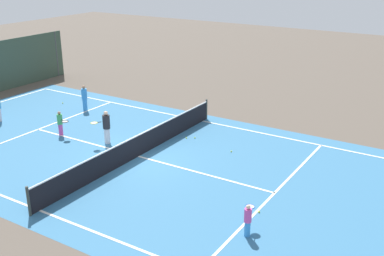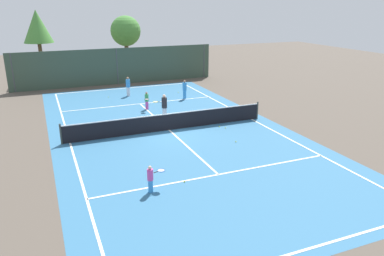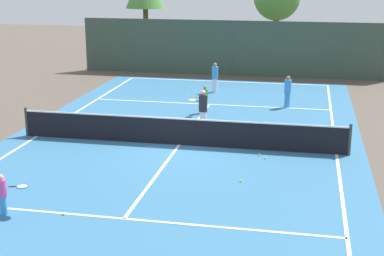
# 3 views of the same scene
# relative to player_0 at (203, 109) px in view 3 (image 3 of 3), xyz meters

# --- Properties ---
(ground_plane) EXTENTS (80.00, 80.00, 0.00)m
(ground_plane) POSITION_rel_player_0_xyz_m (-0.45, -2.19, -0.82)
(ground_plane) COLOR brown
(court_surface) EXTENTS (13.00, 25.00, 0.01)m
(court_surface) POSITION_rel_player_0_xyz_m (-0.45, -2.19, -0.82)
(court_surface) COLOR teal
(court_surface) RESTS_ON ground_plane
(tennis_net) EXTENTS (11.90, 0.10, 1.10)m
(tennis_net) POSITION_rel_player_0_xyz_m (-0.45, -2.19, -0.31)
(tennis_net) COLOR #333833
(tennis_net) RESTS_ON ground_plane
(perimeter_fence) EXTENTS (18.00, 0.12, 3.20)m
(perimeter_fence) POSITION_rel_player_0_xyz_m (-0.45, 11.81, 0.78)
(perimeter_fence) COLOR #384C3D
(perimeter_fence) RESTS_ON ground_plane
(player_0) EXTENTS (0.87, 0.71, 1.58)m
(player_0) POSITION_rel_player_0_xyz_m (0.00, 0.00, 0.00)
(player_0) COLOR silver
(player_0) RESTS_ON ground_plane
(player_1) EXTENTS (0.31, 0.31, 1.45)m
(player_1) POSITION_rel_player_0_xyz_m (3.10, 4.38, -0.08)
(player_1) COLOR #388CD8
(player_1) RESTS_ON ground_plane
(player_2) EXTENTS (0.47, 0.84, 1.21)m
(player_2) POSITION_rel_player_0_xyz_m (-0.39, 2.61, -0.19)
(player_2) COLOR #D14799
(player_2) RESTS_ON ground_plane
(player_3) EXTENTS (0.82, 0.49, 1.11)m
(player_3) POSITION_rel_player_0_xyz_m (-3.53, -8.94, -0.24)
(player_3) COLOR #388CD8
(player_3) RESTS_ON ground_plane
(player_4) EXTENTS (0.32, 0.32, 1.51)m
(player_4) POSITION_rel_player_0_xyz_m (-0.65, 6.96, -0.05)
(player_4) COLOR silver
(player_4) RESTS_ON ground_plane
(tennis_ball_0) EXTENTS (0.07, 0.07, 0.07)m
(tennis_ball_0) POSITION_rel_player_0_xyz_m (3.35, 6.46, -0.79)
(tennis_ball_0) COLOR #CCE533
(tennis_ball_0) RESTS_ON ground_plane
(tennis_ball_1) EXTENTS (0.07, 0.07, 0.07)m
(tennis_ball_1) POSITION_rel_player_0_xyz_m (-2.22, 7.06, -0.79)
(tennis_ball_1) COLOR #CCE533
(tennis_ball_1) RESTS_ON ground_plane
(tennis_ball_2) EXTENTS (0.07, 0.07, 0.07)m
(tennis_ball_2) POSITION_rel_player_0_xyz_m (2.70, -3.15, -0.79)
(tennis_ball_2) COLOR #CCE533
(tennis_ball_2) RESTS_ON ground_plane
(tennis_ball_3) EXTENTS (0.07, 0.07, 0.07)m
(tennis_ball_3) POSITION_rel_player_0_xyz_m (2.47, -2.82, -0.79)
(tennis_ball_3) COLOR #CCE533
(tennis_ball_3) RESTS_ON ground_plane
(tennis_ball_4) EXTENTS (0.07, 0.07, 0.07)m
(tennis_ball_4) POSITION_rel_player_0_xyz_m (-2.05, -8.68, -0.79)
(tennis_ball_4) COLOR #CCE533
(tennis_ball_4) RESTS_ON ground_plane
(tennis_ball_5) EXTENTS (0.07, 0.07, 0.07)m
(tennis_ball_5) POSITION_rel_player_0_xyz_m (2.15, -5.42, -0.79)
(tennis_ball_5) COLOR #CCE533
(tennis_ball_5) RESTS_ON ground_plane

